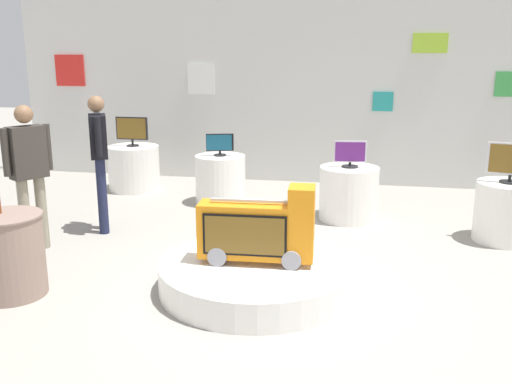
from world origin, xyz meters
TOP-DOWN VIEW (x-y plane):
  - ground_plane at (0.00, 0.00)m, footprint 30.00×30.00m
  - back_wall_display at (-0.00, 4.53)m, footprint 10.64×0.13m
  - main_display_pedestal at (-0.21, -0.13)m, footprint 1.86×1.86m
  - novelty_firetruck_tv at (-0.19, -0.13)m, footprint 1.10×0.39m
  - display_pedestal_left_rear at (-1.32, 2.88)m, footprint 0.74×0.74m
  - tv_on_left_rear at (-1.32, 2.87)m, footprint 0.40×0.18m
  - display_pedestal_center_rear at (0.58, 2.39)m, footprint 0.79×0.79m
  - tv_on_center_rear at (0.58, 2.39)m, footprint 0.43×0.22m
  - display_pedestal_right_rear at (2.45, 1.83)m, footprint 0.73×0.73m
  - tv_on_right_rear at (2.45, 1.82)m, footprint 0.55×0.22m
  - display_pedestal_far_right at (-2.91, 3.43)m, footprint 0.82×0.82m
  - tv_on_far_right at (-2.91, 3.42)m, footprint 0.53×0.19m
  - side_table_round at (-2.44, -0.67)m, footprint 0.66×0.66m
  - shopper_browsing_near_truck at (-2.44, 1.29)m, footprint 0.35×0.51m
  - shopper_browsing_rear at (-2.90, 0.49)m, footprint 0.37×0.48m

SIDE VIEW (x-z plane):
  - ground_plane at x=0.00m, z-range 0.00..0.00m
  - main_display_pedestal at x=-0.21m, z-range 0.00..0.28m
  - display_pedestal_left_rear at x=-1.32m, z-range 0.00..0.72m
  - display_pedestal_center_rear at x=0.58m, z-range 0.00..0.72m
  - display_pedestal_right_rear at x=2.45m, z-range 0.00..0.72m
  - display_pedestal_far_right at x=-2.91m, z-range 0.00..0.72m
  - side_table_round at x=-2.44m, z-range 0.01..0.79m
  - novelty_firetruck_tv at x=-0.19m, z-range 0.21..0.97m
  - tv_on_left_rear at x=-1.32m, z-range 0.73..1.05m
  - tv_on_center_rear at x=0.58m, z-range 0.72..1.07m
  - shopper_browsing_rear at x=-2.90m, z-range 0.14..1.80m
  - tv_on_right_rear at x=2.45m, z-range 0.74..1.21m
  - tv_on_far_right at x=-2.91m, z-range 0.75..1.22m
  - shopper_browsing_near_truck at x=-2.44m, z-range 0.15..1.85m
  - back_wall_display at x=0.00m, z-range 0.00..3.24m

